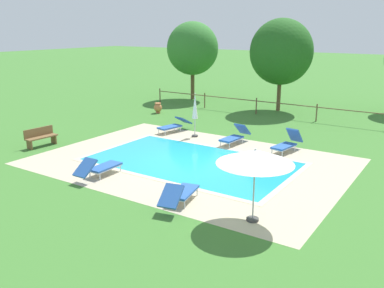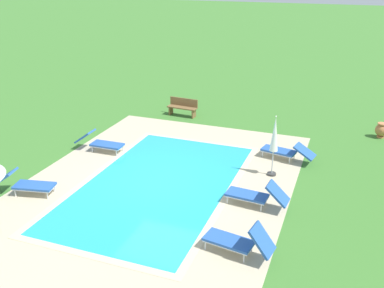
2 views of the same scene
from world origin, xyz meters
TOP-DOWN VIEW (x-y plane):
  - ground_plane at (0.00, 0.00)m, footprint 160.00×160.00m
  - pool_deck_paving at (0.00, 0.00)m, footprint 12.43×8.88m
  - swimming_pool_water at (0.00, 0.00)m, footprint 8.24×4.69m
  - pool_coping_rim at (0.00, 0.00)m, footprint 8.72×5.17m
  - sun_lounger_north_near_steps at (0.24, 3.45)m, footprint 0.77×2.00m
  - sun_lounger_north_mid at (-1.84, -3.37)m, footprint 0.63×2.02m
  - sun_lounger_north_far at (2.80, 3.57)m, footprint 0.89×1.93m
  - sun_lounger_north_end at (-3.59, 3.78)m, footprint 1.00×2.14m
  - sun_lounger_south_mid at (2.10, -3.78)m, footprint 1.00×2.09m
  - patio_umbrella_closed_row_west at (-2.09, 3.53)m, footprint 0.32×0.32m
  - wooden_bench_lawn_side at (-7.16, -1.91)m, footprint 0.56×1.53m
  - terracotta_urn_near_fence at (-7.39, 7.30)m, footprint 0.53×0.53m

SIDE VIEW (x-z plane):
  - ground_plane at x=0.00m, z-range 0.00..0.00m
  - pool_deck_paving at x=0.00m, z-range 0.00..0.01m
  - swimming_pool_water at x=0.00m, z-range 0.00..0.01m
  - pool_coping_rim at x=0.00m, z-range 0.01..0.01m
  - sun_lounger_north_end at x=-3.59m, z-range -0.01..0.73m
  - terracotta_urn_near_fence at x=-7.39m, z-range 0.03..0.69m
  - sun_lounger_south_mid at x=2.10m, z-range -0.04..0.78m
  - sun_lounger_north_mid at x=-1.84m, z-range -0.04..0.78m
  - sun_lounger_north_near_steps at x=0.24m, z-range -0.07..0.83m
  - sun_lounger_north_far at x=2.80m, z-range -0.10..0.89m
  - wooden_bench_lawn_side at x=-7.16m, z-range 0.03..0.90m
  - patio_umbrella_closed_row_west at x=-2.09m, z-range 0.33..2.58m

